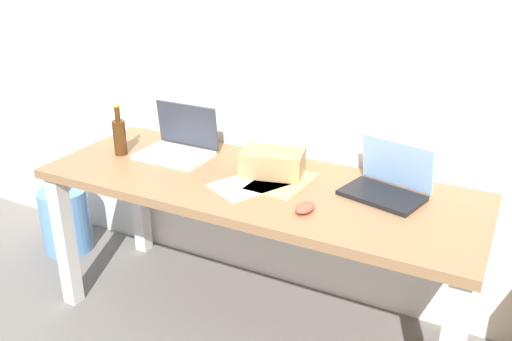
% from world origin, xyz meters
% --- Properties ---
extents(ground_plane, '(8.00, 8.00, 0.00)m').
position_xyz_m(ground_plane, '(0.00, 0.00, 0.00)').
color(ground_plane, slate).
extents(back_wall, '(5.20, 0.08, 2.60)m').
position_xyz_m(back_wall, '(0.00, 0.40, 1.30)').
color(back_wall, silver).
rests_on(back_wall, ground).
extents(desk, '(1.87, 0.68, 0.72)m').
position_xyz_m(desk, '(0.00, 0.00, 0.63)').
color(desk, olive).
rests_on(desk, ground).
extents(laptop_left, '(0.33, 0.25, 0.23)m').
position_xyz_m(laptop_left, '(-0.47, 0.11, 0.77)').
color(laptop_left, silver).
rests_on(laptop_left, desk).
extents(laptop_right, '(0.35, 0.29, 0.21)m').
position_xyz_m(laptop_right, '(0.52, 0.12, 0.77)').
color(laptop_right, black).
rests_on(laptop_right, desk).
extents(beer_bottle, '(0.06, 0.06, 0.24)m').
position_xyz_m(beer_bottle, '(-0.71, -0.01, 0.81)').
color(beer_bottle, '#47280F').
rests_on(beer_bottle, desk).
extents(computer_mouse, '(0.08, 0.11, 0.03)m').
position_xyz_m(computer_mouse, '(0.29, -0.16, 0.74)').
color(computer_mouse, '#D84C38').
rests_on(computer_mouse, desk).
extents(cardboard_box, '(0.30, 0.23, 0.11)m').
position_xyz_m(cardboard_box, '(0.03, 0.10, 0.77)').
color(cardboard_box, tan).
rests_on(cardboard_box, desk).
extents(paper_sheet_near_back, '(0.23, 0.31, 0.00)m').
position_xyz_m(paper_sheet_near_back, '(0.10, 0.05, 0.72)').
color(paper_sheet_near_back, '#F4E06B').
rests_on(paper_sheet_near_back, desk).
extents(paper_sheet_center, '(0.32, 0.36, 0.00)m').
position_xyz_m(paper_sheet_center, '(-0.01, -0.05, 0.72)').
color(paper_sheet_center, white).
rests_on(paper_sheet_center, desk).
extents(water_cooler_jug, '(0.27, 0.27, 0.42)m').
position_xyz_m(water_cooler_jug, '(-1.27, 0.09, 0.19)').
color(water_cooler_jug, '#598CC6').
rests_on(water_cooler_jug, ground).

